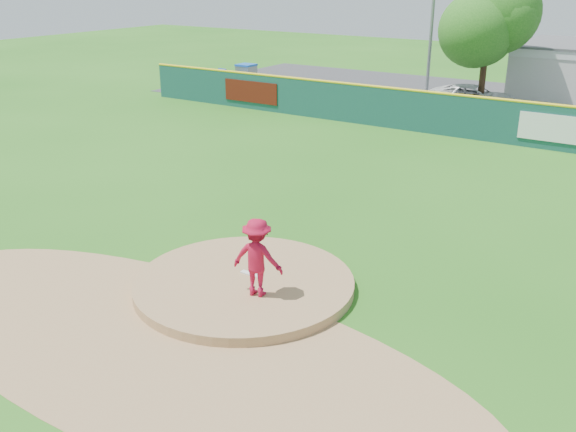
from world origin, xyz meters
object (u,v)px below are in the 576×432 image
Objects in this scene: deciduous_tree at (488,27)px; playground_slide at (246,77)px; van at (473,98)px; pitcher at (257,258)px.

playground_slide is at bearing -171.33° from deciduous_tree.
van is 3.87m from deciduous_tree.
deciduous_tree is at bearing -96.05° from pitcher.
deciduous_tree reaches higher than playground_slide.
deciduous_tree is (-2.74, 25.44, 3.35)m from pitcher.
pitcher is 29.14m from playground_slide.
playground_slide reaches higher than van.
pitcher is 0.62× the size of playground_slide.
pitcher reaches higher than van.
deciduous_tree is (14.92, 2.28, 3.69)m from playground_slide.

